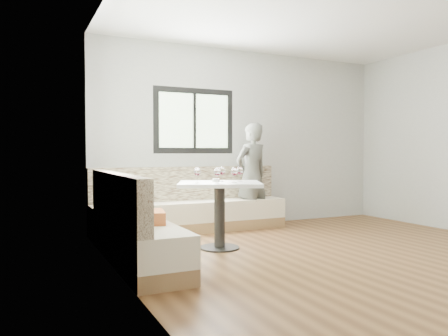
# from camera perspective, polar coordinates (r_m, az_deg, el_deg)

# --- Properties ---
(room) EXTENTS (5.01, 5.01, 2.81)m
(room) POSITION_cam_1_polar(r_m,az_deg,el_deg) (5.05, 15.27, 4.78)
(room) COLOR brown
(room) RESTS_ON ground
(banquette) EXTENTS (2.90, 2.80, 0.95)m
(banquette) POSITION_cam_1_polar(r_m,az_deg,el_deg) (5.71, -7.13, -6.36)
(banquette) COLOR olive
(banquette) RESTS_ON ground
(table) EXTENTS (1.20, 1.09, 0.81)m
(table) POSITION_cam_1_polar(r_m,az_deg,el_deg) (5.28, -0.58, -4.05)
(table) COLOR black
(table) RESTS_ON ground
(person) EXTENTS (0.67, 0.52, 1.62)m
(person) POSITION_cam_1_polar(r_m,az_deg,el_deg) (6.76, 3.63, -0.97)
(person) COLOR #54554E
(person) RESTS_ON ground
(olive_ramekin) EXTENTS (0.09, 0.09, 0.04)m
(olive_ramekin) POSITION_cam_1_polar(r_m,az_deg,el_deg) (5.38, -1.07, -1.58)
(olive_ramekin) COLOR white
(olive_ramekin) RESTS_ON table
(wine_glass_a) EXTENTS (0.08, 0.08, 0.18)m
(wine_glass_a) POSITION_cam_1_polar(r_m,az_deg,el_deg) (5.10, -3.51, -0.56)
(wine_glass_a) COLOR white
(wine_glass_a) RESTS_ON table
(wine_glass_b) EXTENTS (0.08, 0.08, 0.18)m
(wine_glass_b) POSITION_cam_1_polar(r_m,az_deg,el_deg) (5.06, -0.88, -0.58)
(wine_glass_b) COLOR white
(wine_glass_b) RESTS_ON table
(wine_glass_c) EXTENTS (0.08, 0.08, 0.18)m
(wine_glass_c) POSITION_cam_1_polar(r_m,az_deg,el_deg) (5.14, 1.35, -0.54)
(wine_glass_c) COLOR white
(wine_glass_c) RESTS_ON table
(wine_glass_d) EXTENTS (0.08, 0.08, 0.18)m
(wine_glass_d) POSITION_cam_1_polar(r_m,az_deg,el_deg) (5.37, -0.26, -0.43)
(wine_glass_d) COLOR white
(wine_glass_d) RESTS_ON table
(wine_glass_e) EXTENTS (0.08, 0.08, 0.18)m
(wine_glass_e) POSITION_cam_1_polar(r_m,az_deg,el_deg) (5.37, 2.09, -0.43)
(wine_glass_e) COLOR white
(wine_glass_e) RESTS_ON table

